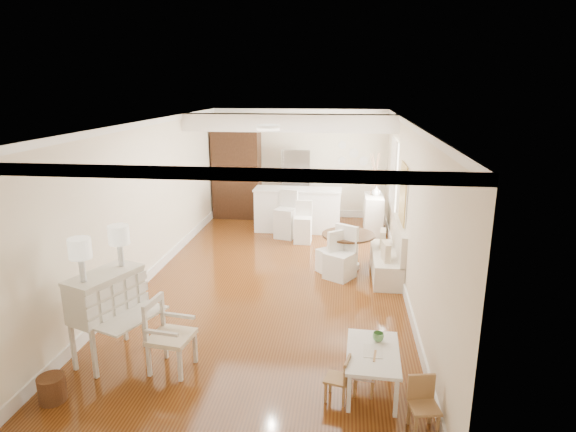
% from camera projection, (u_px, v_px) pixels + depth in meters
% --- Properties ---
extents(room, '(9.00, 9.04, 2.82)m').
position_uv_depth(room, '(278.00, 168.00, 8.39)').
color(room, brown).
rests_on(room, ground).
extents(secretary_bureau, '(1.18, 1.19, 1.16)m').
position_uv_depth(secretary_bureau, '(108.00, 316.00, 6.03)').
color(secretary_bureau, silver).
rests_on(secretary_bureau, ground).
extents(gustavian_armchair, '(0.59, 0.59, 0.91)m').
position_uv_depth(gustavian_armchair, '(171.00, 336.00, 5.81)').
color(gustavian_armchair, silver).
rests_on(gustavian_armchair, ground).
extents(wicker_basket, '(0.39, 0.39, 0.30)m').
position_uv_depth(wicker_basket, '(52.00, 389.00, 5.30)').
color(wicker_basket, brown).
rests_on(wicker_basket, ground).
extents(kids_table, '(0.62, 1.00, 0.49)m').
position_uv_depth(kids_table, '(372.00, 370.00, 5.47)').
color(kids_table, silver).
rests_on(kids_table, ground).
extents(kids_chair_a, '(0.31, 0.31, 0.53)m').
position_uv_depth(kids_chair_a, '(337.00, 378.00, 5.30)').
color(kids_chair_a, '#A17949').
rests_on(kids_chair_a, ground).
extents(kids_chair_b, '(0.27, 0.27, 0.50)m').
position_uv_depth(kids_chair_b, '(364.00, 373.00, 5.40)').
color(kids_chair_b, tan).
rests_on(kids_chair_b, ground).
extents(kids_chair_c, '(0.33, 0.33, 0.58)m').
position_uv_depth(kids_chair_c, '(424.00, 406.00, 4.79)').
color(kids_chair_c, '#A27749').
rests_on(kids_chair_c, ground).
extents(banquette, '(0.52, 1.60, 0.98)m').
position_uv_depth(banquette, '(387.00, 250.00, 8.72)').
color(banquette, silver).
rests_on(banquette, ground).
extents(dining_table, '(1.25, 1.25, 0.68)m').
position_uv_depth(dining_table, '(348.00, 251.00, 9.12)').
color(dining_table, '#4A2D17').
rests_on(dining_table, ground).
extents(slip_chair_near, '(0.63, 0.64, 0.95)m').
position_uv_depth(slip_chair_near, '(340.00, 253.00, 8.61)').
color(slip_chair_near, white).
rests_on(slip_chair_near, ground).
extents(slip_chair_far, '(0.58, 0.59, 0.86)m').
position_uv_depth(slip_chair_far, '(331.00, 250.00, 8.89)').
color(slip_chair_far, white).
rests_on(slip_chair_far, ground).
extents(breakfast_counter, '(2.05, 0.65, 1.03)m').
position_uv_depth(breakfast_counter, '(298.00, 210.00, 11.43)').
color(breakfast_counter, white).
rests_on(breakfast_counter, ground).
extents(bar_stool_left, '(0.53, 0.53, 1.08)m').
position_uv_depth(bar_stool_left, '(286.00, 215.00, 10.91)').
color(bar_stool_left, silver).
rests_on(bar_stool_left, ground).
extents(bar_stool_right, '(0.38, 0.38, 0.92)m').
position_uv_depth(bar_stool_right, '(303.00, 223.00, 10.57)').
color(bar_stool_right, white).
rests_on(bar_stool_right, ground).
extents(pantry_cabinet, '(1.20, 0.60, 2.30)m').
position_uv_depth(pantry_cabinet, '(237.00, 174.00, 12.49)').
color(pantry_cabinet, '#381E11').
rests_on(pantry_cabinet, ground).
extents(fridge, '(0.75, 0.65, 1.80)m').
position_uv_depth(fridge, '(310.00, 185.00, 12.31)').
color(fridge, silver).
rests_on(fridge, ground).
extents(sideboard, '(0.43, 0.94, 0.89)m').
position_uv_depth(sideboard, '(373.00, 214.00, 11.31)').
color(sideboard, silver).
rests_on(sideboard, ground).
extents(pencil_cup, '(0.17, 0.17, 0.10)m').
position_uv_depth(pencil_cup, '(378.00, 337.00, 5.62)').
color(pencil_cup, '#64A661').
rests_on(pencil_cup, kids_table).
extents(branch_vase, '(0.26, 0.26, 0.22)m').
position_uv_depth(branch_vase, '(376.00, 191.00, 11.18)').
color(branch_vase, white).
rests_on(branch_vase, sideboard).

